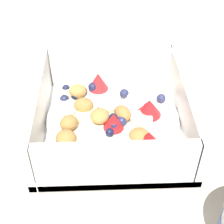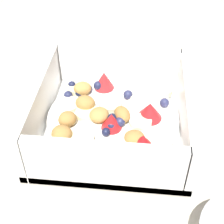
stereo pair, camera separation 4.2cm
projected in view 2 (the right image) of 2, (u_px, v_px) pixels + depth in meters
ground_plane at (114, 123)px, 0.45m from camera, size 2.40×2.40×0.00m
fruit_bowl at (112, 117)px, 0.43m from camera, size 0.19×0.19×0.07m
spoon at (113, 54)px, 0.57m from camera, size 0.08×0.17×0.01m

